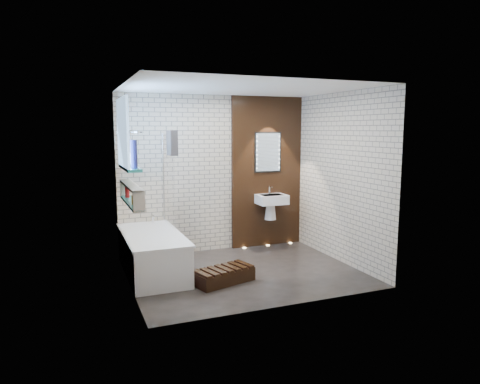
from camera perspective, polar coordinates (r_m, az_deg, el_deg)
name	(u,v)px	position (r m, az deg, el deg)	size (l,w,h in m)	color
ground	(244,272)	(6.41, 0.50, -10.41)	(3.20, 3.20, 0.00)	black
room_shell	(244,183)	(6.12, 0.52, 1.20)	(3.24, 3.20, 2.60)	#B9AC93
walnut_panel	(267,172)	(7.66, 3.51, 2.59)	(1.30, 0.06, 2.60)	black
clerestory_window	(124,140)	(6.02, -14.84, 6.56)	(0.18, 1.00, 0.94)	#7FADE0
display_niche	(131,194)	(5.89, -13.97, -0.30)	(0.14, 1.30, 0.26)	teal
bathtub	(152,253)	(6.41, -11.34, -7.84)	(0.79, 1.74, 0.70)	white
bath_screen	(169,180)	(6.71, -9.28, 1.54)	(0.01, 0.78, 1.40)	white
towel	(172,143)	(6.39, -8.83, 6.35)	(0.11, 0.28, 0.36)	#2A2321
shower_head	(138,132)	(6.65, -13.18, 7.59)	(0.18, 0.18, 0.02)	silver
washbasin	(271,203)	(7.55, 4.11, -1.41)	(0.50, 0.36, 0.58)	white
led_mirror	(268,152)	(7.60, 3.66, 5.19)	(0.50, 0.02, 0.70)	black
walnut_step	(224,276)	(5.98, -2.11, -10.90)	(0.80, 0.36, 0.18)	black
niche_bottles	(133,198)	(5.78, -13.80, -0.78)	(0.07, 0.92, 0.15)	maroon
sill_vases	(131,158)	(5.96, -14.00, 4.33)	(0.17, 0.54, 0.36)	#16173E
floor_uplights	(268,245)	(7.83, 3.65, -6.93)	(0.96, 0.06, 0.01)	#FFD899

